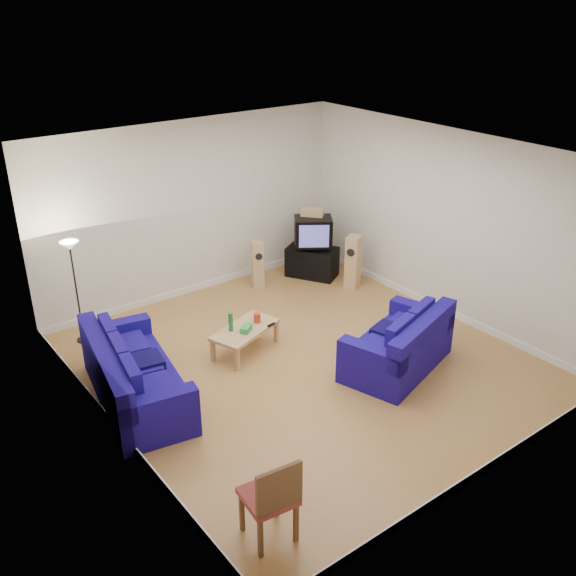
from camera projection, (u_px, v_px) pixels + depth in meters
room at (305, 269)px, 9.19m from camera, size 6.01×6.51×3.21m
sofa_three_seat at (132, 380)px, 8.78m from camera, size 1.40×2.49×0.91m
sofa_loveseat at (401, 348)px, 9.55m from camera, size 2.03×1.49×0.91m
coffee_table at (245, 331)px, 9.98m from camera, size 1.25×0.91×0.41m
bottle at (231, 322)px, 9.82m from camera, size 0.09×0.09×0.30m
tissue_box at (246, 328)px, 9.85m from camera, size 0.26×0.23×0.09m
red_canister at (257, 318)px, 10.10m from camera, size 0.13×0.13×0.16m
remote at (271, 325)px, 10.04m from camera, size 0.16×0.07×0.02m
tv_stand at (312, 262)px, 12.66m from camera, size 0.95×1.10×0.59m
av_receiver at (313, 245)px, 12.55m from camera, size 0.50×0.50×0.09m
television at (313, 232)px, 12.32m from camera, size 0.88×0.83×0.55m
centre_speaker at (312, 212)px, 12.28m from camera, size 0.40×0.43×0.15m
speaker_left at (257, 264)px, 12.15m from camera, size 0.29×0.32×0.90m
speaker_right at (353, 262)px, 12.12m from camera, size 0.37×0.35×1.02m
floor_lamp at (72, 260)px, 9.83m from camera, size 0.29×0.29×1.72m
dining_chair at (272, 497)px, 6.42m from camera, size 0.56×0.56×1.05m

